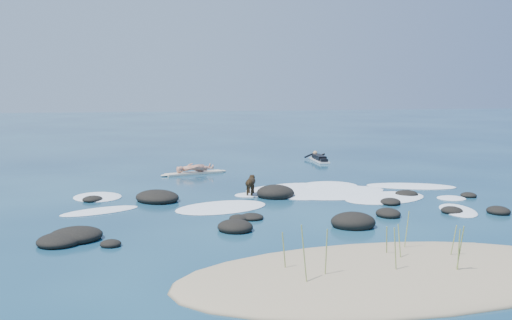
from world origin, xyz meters
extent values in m
plane|color=#0A2642|center=(0.00, 0.00, 0.00)|extent=(160.00, 160.00, 0.00)
ellipsoid|color=#9E8966|center=(0.00, -8.20, 0.00)|extent=(9.00, 4.40, 0.60)
cylinder|color=#8B9F4C|center=(-0.14, -8.68, 0.62)|extent=(0.10, 0.03, 1.01)
cylinder|color=#8B9F4C|center=(1.06, -8.95, 0.61)|extent=(0.04, 0.08, 0.98)
cylinder|color=#8B9F4C|center=(0.21, -7.61, 0.51)|extent=(0.14, 0.20, 0.77)
cylinder|color=#8B9F4C|center=(0.34, -7.95, 0.56)|extent=(0.07, 0.15, 0.87)
cylinder|color=#8B9F4C|center=(0.91, -7.19, 0.61)|extent=(0.09, 0.08, 0.97)
cylinder|color=#8B9F4C|center=(-2.04, -8.80, 0.72)|extent=(0.13, 0.11, 1.19)
cylinder|color=#8B9F4C|center=(-2.17, -7.96, 0.56)|extent=(0.13, 0.08, 0.87)
cylinder|color=#8B9F4C|center=(-1.53, -8.58, 0.64)|extent=(0.04, 0.08, 1.04)
cylinder|color=#8B9F4C|center=(1.09, -8.95, 0.65)|extent=(0.03, 0.22, 1.04)
cylinder|color=#8B9F4C|center=(1.53, -8.04, 0.53)|extent=(0.12, 0.11, 0.81)
ellipsoid|color=black|center=(-4.02, 0.89, 0.12)|extent=(1.99, 2.12, 0.48)
ellipsoid|color=black|center=(3.46, -1.47, 0.06)|extent=(0.98, 1.06, 0.24)
ellipsoid|color=black|center=(5.97, -3.63, 0.08)|extent=(0.75, 0.83, 0.30)
ellipsoid|color=black|center=(4.64, -3.20, 0.06)|extent=(0.79, 0.81, 0.26)
ellipsoid|color=black|center=(-1.54, -2.54, 0.05)|extent=(0.95, 0.95, 0.21)
ellipsoid|color=black|center=(-5.53, -4.56, 0.05)|extent=(0.59, 0.57, 0.22)
ellipsoid|color=black|center=(0.96, -4.15, 0.14)|extent=(1.42, 1.31, 0.54)
ellipsoid|color=black|center=(-1.94, -2.58, 0.05)|extent=(0.62, 0.64, 0.21)
ellipsoid|color=black|center=(-6.75, -4.07, 0.09)|extent=(1.48, 1.51, 0.35)
ellipsoid|color=black|center=(-6.17, 1.40, 0.06)|extent=(0.89, 0.94, 0.23)
ellipsoid|color=black|center=(0.07, 0.57, 0.15)|extent=(1.65, 1.56, 0.58)
ellipsoid|color=black|center=(-2.29, -3.78, 0.10)|extent=(1.26, 1.30, 0.39)
ellipsoid|color=black|center=(4.69, -0.29, 0.07)|extent=(0.85, 0.82, 0.26)
ellipsoid|color=black|center=(6.70, -1.03, 0.05)|extent=(0.58, 0.60, 0.22)
ellipsoid|color=black|center=(2.52, -3.16, 0.08)|extent=(0.83, 0.96, 0.32)
ellipsoid|color=black|center=(-6.40, -3.74, 0.10)|extent=(1.76, 1.68, 0.42)
ellipsoid|color=white|center=(1.16, 1.52, 0.01)|extent=(1.58, 1.43, 0.12)
ellipsoid|color=white|center=(2.66, 1.12, 0.01)|extent=(3.78, 2.33, 0.12)
ellipsoid|color=white|center=(0.83, 2.34, 0.01)|extent=(3.53, 2.44, 0.12)
ellipsoid|color=white|center=(-5.88, -0.41, 0.01)|extent=(2.69, 1.86, 0.12)
ellipsoid|color=white|center=(1.81, 0.57, 0.01)|extent=(4.19, 3.20, 0.12)
ellipsoid|color=white|center=(1.08, 0.48, 0.01)|extent=(2.11, 2.04, 0.12)
ellipsoid|color=white|center=(4.98, -3.00, 0.01)|extent=(1.63, 2.33, 0.12)
ellipsoid|color=white|center=(3.73, -0.51, 0.01)|extent=(3.75, 3.04, 0.12)
ellipsoid|color=white|center=(-2.11, -0.76, 0.01)|extent=(3.61, 2.86, 0.12)
ellipsoid|color=white|center=(-6.02, 2.04, 0.01)|extent=(2.00, 2.26, 0.12)
ellipsoid|color=white|center=(5.93, -1.18, 0.01)|extent=(1.21, 1.18, 0.12)
ellipsoid|color=white|center=(5.81, 1.42, 0.01)|extent=(3.75, 2.67, 0.12)
ellipsoid|color=white|center=(0.33, 1.57, 0.01)|extent=(1.38, 1.48, 0.12)
ellipsoid|color=white|center=(2.75, 2.29, 0.01)|extent=(2.62, 2.50, 0.12)
ellipsoid|color=white|center=(-0.74, 1.10, 0.01)|extent=(1.10, 0.90, 0.12)
cube|color=beige|center=(-1.96, 6.72, 0.05)|extent=(2.68, 1.22, 0.09)
ellipsoid|color=beige|center=(-0.69, 7.06, 0.05)|extent=(0.59, 0.43, 0.10)
ellipsoid|color=beige|center=(-3.23, 6.37, 0.05)|extent=(0.59, 0.43, 0.10)
imported|color=tan|center=(-1.96, 6.72, 0.95)|extent=(0.56, 0.71, 1.71)
cube|color=white|center=(5.04, 9.68, 0.05)|extent=(0.75, 2.40, 0.09)
ellipsoid|color=white|center=(5.15, 10.85, 0.05)|extent=(0.33, 0.54, 0.09)
cube|color=black|center=(5.04, 9.68, 0.21)|extent=(0.56, 1.48, 0.24)
sphere|color=tan|center=(5.12, 10.51, 0.34)|extent=(0.27, 0.27, 0.25)
cylinder|color=black|center=(4.84, 10.70, 0.20)|extent=(0.59, 0.27, 0.27)
cylinder|color=black|center=(5.43, 10.64, 0.20)|extent=(0.57, 0.36, 0.27)
cube|color=black|center=(4.97, 8.88, 0.17)|extent=(0.42, 0.62, 0.15)
cylinder|color=black|center=(-0.74, 1.00, 0.49)|extent=(0.47, 0.64, 0.28)
sphere|color=black|center=(-0.64, 1.24, 0.49)|extent=(0.38, 0.38, 0.29)
sphere|color=black|center=(-0.83, 0.75, 0.49)|extent=(0.35, 0.35, 0.27)
sphere|color=black|center=(-0.58, 1.40, 0.59)|extent=(0.27, 0.27, 0.21)
cone|color=black|center=(-0.53, 1.51, 0.58)|extent=(0.15, 0.16, 0.11)
cone|color=black|center=(-0.63, 1.41, 0.68)|extent=(0.12, 0.10, 0.10)
cone|color=black|center=(-0.53, 1.37, 0.68)|extent=(0.12, 0.10, 0.10)
cylinder|color=black|center=(-0.73, 1.21, 0.19)|extent=(0.09, 0.09, 0.38)
cylinder|color=black|center=(-0.59, 1.15, 0.19)|extent=(0.09, 0.09, 0.38)
cylinder|color=black|center=(-0.88, 0.84, 0.19)|extent=(0.09, 0.09, 0.38)
cylinder|color=black|center=(-0.74, 0.78, 0.19)|extent=(0.09, 0.09, 0.38)
cylinder|color=black|center=(-0.88, 0.63, 0.54)|extent=(0.15, 0.27, 0.16)
camera|label=1|loc=(-5.34, -18.43, 3.77)|focal=40.00mm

